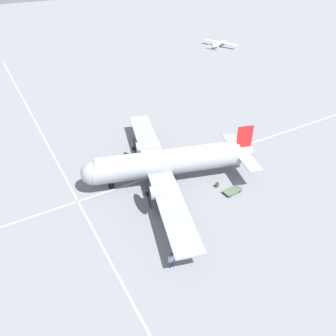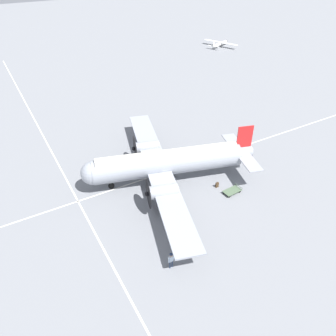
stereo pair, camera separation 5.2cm
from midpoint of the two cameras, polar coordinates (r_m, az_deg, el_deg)
ground_plane at (r=38.83m, az=0.04°, el=-2.13°), size 300.00×300.00×0.00m
apron_line_eastwest at (r=39.94m, az=-1.10°, el=-0.94°), size 120.00×0.16×0.01m
apron_line_northsouth at (r=35.96m, az=-14.61°, el=-7.05°), size 0.16×120.00×0.01m
airliner_main at (r=37.23m, az=-0.62°, el=0.97°), size 20.05×26.36×6.05m
crew_foreground at (r=28.92m, az=0.59°, el=-15.58°), size 0.58×0.31×1.71m
suitcase_near_door at (r=38.02m, az=8.58°, el=-2.93°), size 0.36×0.20×0.66m
baggage_cart at (r=37.51m, az=11.17°, el=-3.91°), size 2.12×1.26×0.56m
light_aircraft_distant at (r=94.00m, az=9.11°, el=20.60°), size 7.35×9.51×1.91m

